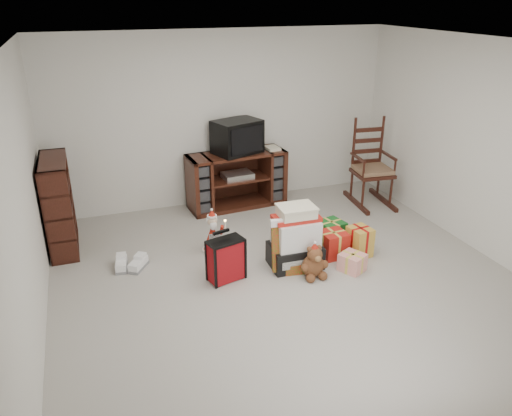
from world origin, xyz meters
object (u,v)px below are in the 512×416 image
(red_suitcase, at_px, (226,260))
(gift_pile, at_px, (295,240))
(bookshelf, at_px, (59,206))
(crt_television, at_px, (237,137))
(sneaker_pair, at_px, (130,264))
(mrs_claus_figurine, at_px, (213,236))
(rocking_chair, at_px, (370,174))
(tv_stand, at_px, (237,180))
(gift_cluster, at_px, (340,244))
(santa_figurine, at_px, (283,230))
(teddy_bear, at_px, (313,263))

(red_suitcase, bearing_deg, gift_pile, -11.86)
(bookshelf, height_order, crt_television, crt_television)
(gift_pile, bearing_deg, red_suitcase, -175.31)
(sneaker_pair, bearing_deg, red_suitcase, -13.03)
(mrs_claus_figurine, bearing_deg, rocking_chair, 16.01)
(tv_stand, xyz_separation_m, gift_cluster, (0.71, -1.89, -0.27))
(sneaker_pair, bearing_deg, mrs_claus_figurine, 23.47)
(gift_pile, relative_size, mrs_claus_figurine, 1.31)
(bookshelf, bearing_deg, tv_stand, 12.76)
(gift_pile, height_order, mrs_claus_figurine, gift_pile)
(santa_figurine, height_order, crt_television, crt_television)
(rocking_chair, xyz_separation_m, sneaker_pair, (-3.65, -0.84, -0.40))
(gift_pile, height_order, red_suitcase, gift_pile)
(sneaker_pair, bearing_deg, santa_figurine, 16.93)
(bookshelf, relative_size, teddy_bear, 3.04)
(mrs_claus_figurine, height_order, gift_cluster, mrs_claus_figurine)
(bookshelf, relative_size, sneaker_pair, 2.75)
(rocking_chair, distance_m, red_suitcase, 3.05)
(teddy_bear, height_order, mrs_claus_figurine, mrs_claus_figurine)
(tv_stand, distance_m, gift_pile, 1.94)
(gift_pile, xyz_separation_m, sneaker_pair, (-1.83, 0.57, -0.27))
(red_suitcase, relative_size, santa_figurine, 1.04)
(rocking_chair, distance_m, mrs_claus_figurine, 2.75)
(gift_pile, xyz_separation_m, red_suitcase, (-0.85, -0.04, -0.07))
(red_suitcase, bearing_deg, tv_stand, 54.47)
(gift_pile, bearing_deg, tv_stand, 94.62)
(teddy_bear, bearing_deg, tv_stand, 94.78)
(bookshelf, distance_m, santa_figurine, 2.76)
(gift_pile, bearing_deg, santa_figurine, 85.07)
(gift_pile, height_order, santa_figurine, gift_pile)
(tv_stand, relative_size, gift_cluster, 1.54)
(tv_stand, distance_m, sneaker_pair, 2.24)
(gift_cluster, bearing_deg, red_suitcase, -176.58)
(gift_cluster, xyz_separation_m, crt_television, (-0.69, 1.89, 0.91))
(bookshelf, height_order, rocking_chair, rocking_chair)
(teddy_bear, distance_m, mrs_claus_figurine, 1.31)
(santa_figurine, bearing_deg, sneaker_pair, 178.14)
(red_suitcase, distance_m, gift_cluster, 1.47)
(bookshelf, height_order, santa_figurine, bookshelf)
(mrs_claus_figurine, bearing_deg, teddy_bear, -46.36)
(red_suitcase, height_order, mrs_claus_figurine, red_suitcase)
(crt_television, bearing_deg, santa_figurine, -103.84)
(santa_figurine, xyz_separation_m, mrs_claus_figurine, (-0.87, 0.14, 0.00))
(gift_pile, height_order, sneaker_pair, gift_pile)
(bookshelf, relative_size, gift_pile, 1.56)
(teddy_bear, xyz_separation_m, gift_cluster, (0.52, 0.34, -0.02))
(mrs_claus_figurine, bearing_deg, red_suitcase, -92.83)
(tv_stand, distance_m, mrs_claus_figurine, 1.48)
(gift_pile, relative_size, gift_cluster, 0.77)
(teddy_bear, xyz_separation_m, santa_figurine, (-0.03, 0.80, 0.05))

